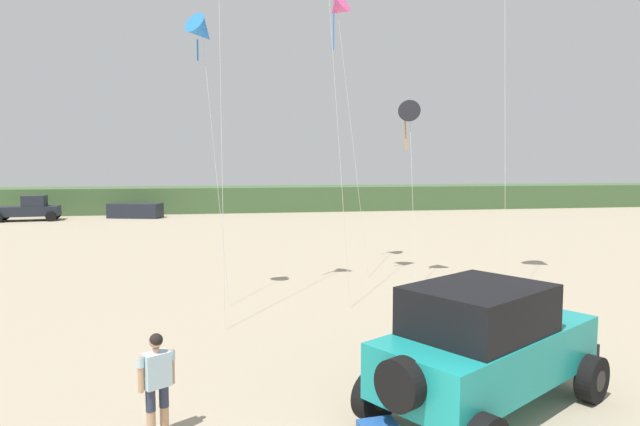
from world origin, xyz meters
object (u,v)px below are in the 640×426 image
Objects in this scene: person_watching at (157,379)px; distant_sedan at (135,211)px; distant_pickup at (29,209)px; kite_orange_streamer at (202,32)px; jeep at (487,344)px; kite_blue_swept at (337,9)px; kite_red_delta at (410,114)px.

person_watching reaches higher than distant_sedan.
kite_orange_streamer reaches higher than distant_pickup.
jeep is 1.04× the size of distant_pickup.
kite_blue_swept reaches higher than kite_orange_streamer.
kite_blue_swept reaches higher than person_watching.
kite_red_delta reaches higher than jeep.
kite_blue_swept is at bearing -47.39° from distant_sedan.
distant_sedan is 30.39m from kite_orange_streamer.
jeep is 1.19× the size of distant_sedan.
kite_red_delta is 0.75× the size of kite_orange_streamer.
person_watching is (-5.47, 0.14, -0.26)m from jeep.
jeep is 2.98× the size of person_watching.
kite_blue_swept is (11.73, -24.25, 10.05)m from distant_sedan.
distant_pickup is 0.53× the size of kite_orange_streamer.
distant_sedan is 30.72m from kite_red_delta.
distant_sedan is at bearing 98.88° from person_watching.
kite_orange_streamer is at bearing -60.53° from distant_sedan.
distant_pickup is at bearing 117.43° from jeep.
jeep is at bearing -61.98° from kite_orange_streamer.
kite_orange_streamer is (-4.92, 9.24, 7.23)m from jeep.
kite_red_delta is (2.61, 11.12, 5.01)m from jeep.
jeep is 5.47m from person_watching.
kite_orange_streamer is at bearing 118.02° from jeep.
jeep is 0.74× the size of kite_red_delta.
kite_blue_swept reaches higher than kite_red_delta.
distant_sedan is (-5.90, 37.75, -0.34)m from person_watching.
jeep is 16.60m from kite_blue_swept.
kite_blue_swept reaches higher than distant_pickup.
person_watching is at bearing -69.57° from distant_pickup.
kite_orange_streamer is at bearing -165.99° from kite_red_delta.
kite_red_delta is (2.25, -2.53, -4.44)m from kite_blue_swept.
distant_pickup is 7.88m from distant_sedan.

